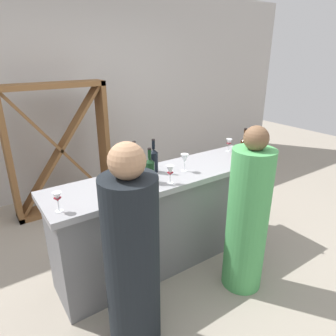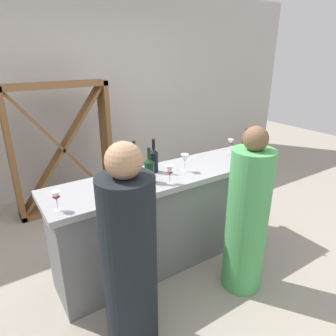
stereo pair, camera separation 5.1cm
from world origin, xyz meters
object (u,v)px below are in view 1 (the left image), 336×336
wine_bottle_second_left_dark_green (150,169)px  wine_glass_near_center (57,198)px  wine_bottle_center_near_black (154,160)px  wine_glass_far_right (229,143)px  person_left_guest (247,218)px  wine_bottle_second_right_amber_brown (244,147)px  person_center_guest (132,260)px  wine_bottle_leftmost_olive_green (135,165)px  wine_glass_near_right (253,146)px  wine_glass_far_left (185,159)px  wine_glass_far_center (136,164)px  wine_rack (60,149)px  wine_glass_near_left (170,172)px

wine_bottle_second_left_dark_green → wine_glass_near_center: bearing=-174.8°
wine_glass_near_center → wine_bottle_center_near_black: bearing=15.1°
wine_glass_far_right → person_left_guest: 1.04m
wine_bottle_second_right_amber_brown → person_center_guest: bearing=-162.3°
wine_glass_far_right → wine_bottle_leftmost_olive_green: bearing=-175.4°
person_left_guest → wine_bottle_second_right_amber_brown: bearing=-26.6°
wine_glass_near_center → wine_glass_near_right: size_ratio=0.87×
wine_bottle_second_right_amber_brown → wine_glass_far_left: wine_bottle_second_right_amber_brown is taller
wine_bottle_leftmost_olive_green → wine_glass_far_center: bearing=55.7°
wine_bottle_leftmost_olive_green → wine_glass_far_left: (0.46, -0.09, -0.01)m
wine_rack → person_center_guest: (-0.20, -2.25, -0.12)m
wine_bottle_leftmost_olive_green → person_center_guest: person_center_guest is taller
wine_bottle_second_right_amber_brown → wine_glass_far_center: size_ratio=2.22×
wine_bottle_center_near_black → wine_glass_near_center: bearing=-164.9°
wine_bottle_second_left_dark_green → wine_glass_near_center: wine_bottle_second_left_dark_green is taller
wine_glass_far_left → wine_glass_far_right: (0.75, 0.19, -0.02)m
wine_bottle_second_right_amber_brown → wine_glass_near_center: bearing=-178.8°
wine_glass_near_right → person_left_guest: size_ratio=0.12×
wine_glass_far_left → person_center_guest: size_ratio=0.11×
wine_glass_near_center → wine_glass_far_center: (0.76, 0.28, -0.00)m
wine_bottle_leftmost_olive_green → wine_bottle_second_right_amber_brown: (1.16, -0.16, -0.01)m
wine_bottle_leftmost_olive_green → person_center_guest: (-0.40, -0.66, -0.37)m
wine_glass_near_left → wine_glass_near_center: 0.90m
wine_bottle_center_near_black → wine_glass_far_right: 0.99m
wine_bottle_second_left_dark_green → person_center_guest: person_center_guest is taller
wine_rack → wine_glass_near_right: size_ratio=9.70×
wine_glass_near_right → wine_bottle_center_near_black: bearing=167.8°
wine_bottle_second_right_amber_brown → person_left_guest: 0.83m
wine_bottle_second_left_dark_green → wine_glass_near_right: bearing=-2.3°
wine_rack → wine_glass_far_right: 2.07m
wine_glass_far_center → person_center_guest: 0.93m
wine_glass_far_right → wine_bottle_second_left_dark_green: bearing=-168.8°
wine_glass_near_right → wine_glass_near_left: bearing=-176.4°
wine_glass_far_right → person_left_guest: size_ratio=0.10×
wine_glass_far_center → wine_bottle_second_right_amber_brown: bearing=-12.6°
wine_bottle_second_left_dark_green → person_left_guest: person_left_guest is taller
wine_bottle_leftmost_olive_green → wine_glass_far_center: wine_bottle_leftmost_olive_green is taller
wine_glass_far_right → wine_glass_near_right: bearing=-77.6°
wine_glass_near_right → wine_glass_far_right: 0.28m
wine_bottle_second_left_dark_green → wine_glass_far_center: size_ratio=2.10×
wine_rack → wine_glass_far_right: bearing=-46.9°
wine_bottle_center_near_black → wine_bottle_second_left_dark_green: bearing=-129.8°
wine_bottle_center_near_black → wine_rack: bearing=105.1°
wine_glass_near_left → person_left_guest: bearing=-44.7°
wine_rack → wine_glass_near_center: bearing=-105.6°
wine_bottle_center_near_black → person_left_guest: 0.95m
wine_glass_near_center → person_center_guest: (0.31, -0.46, -0.35)m
wine_bottle_second_right_amber_brown → wine_glass_far_left: 0.70m
wine_glass_near_center → wine_glass_far_right: (1.91, 0.29, -0.00)m
wine_bottle_second_left_dark_green → person_left_guest: size_ratio=0.21×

